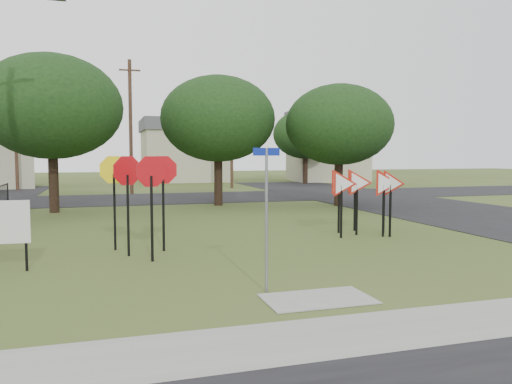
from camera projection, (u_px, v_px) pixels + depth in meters
The scene contains 18 objects.
ground at pixel (275, 271), 11.50m from camera, with size 140.00×140.00×0.00m, color #394C1C.
sidewalk at pixel (367, 332), 7.49m from camera, with size 30.00×1.60×0.02m, color gray.
planting_strip at pixel (414, 364), 6.35m from camera, with size 30.00×0.80×0.02m, color #394C1C.
street_right at pixel (439, 209), 24.52m from camera, with size 8.00×50.00×0.02m, color black.
street_far at pixel (169, 198), 30.59m from camera, with size 60.00×8.00×0.02m, color black.
curb_pad at pixel (318, 299), 9.21m from camera, with size 2.00×1.20×0.02m, color gray.
street_name_sign at pixel (266, 210), 9.59m from camera, with size 0.57×0.14×2.80m.
stop_sign_cluster at pixel (139, 182), 13.25m from camera, with size 2.10×2.04×2.67m.
yield_sign_cluster at pixel (365, 185), 16.59m from camera, with size 2.71×2.19×2.24m.
far_pole_a at pixel (131, 126), 33.48m from camera, with size 1.40×0.24×9.00m.
far_pole_b at pixel (232, 134), 39.63m from camera, with size 1.40×0.24×8.50m.
far_pole_c at pixel (15, 129), 36.89m from camera, with size 1.40×0.24×9.00m.
house_mid at pixel (184, 150), 50.60m from camera, with size 8.40×8.40×6.20m.
house_right at pixel (327, 145), 50.79m from camera, with size 8.30×8.30×7.20m.
tree_near_left at pixel (51, 107), 22.76m from camera, with size 6.40×6.40×7.27m.
tree_near_mid at pixel (218, 119), 26.06m from camera, with size 6.00×6.00×6.80m.
tree_near_right at pixel (339, 125), 25.91m from camera, with size 5.60×5.60×6.33m.
tree_far_right at pixel (306, 134), 45.75m from camera, with size 6.00×6.00×6.80m.
Camera 1 is at (-3.72, -10.72, 2.67)m, focal length 35.00 mm.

